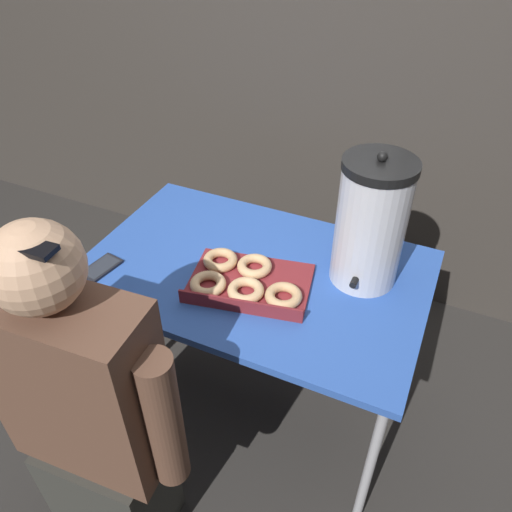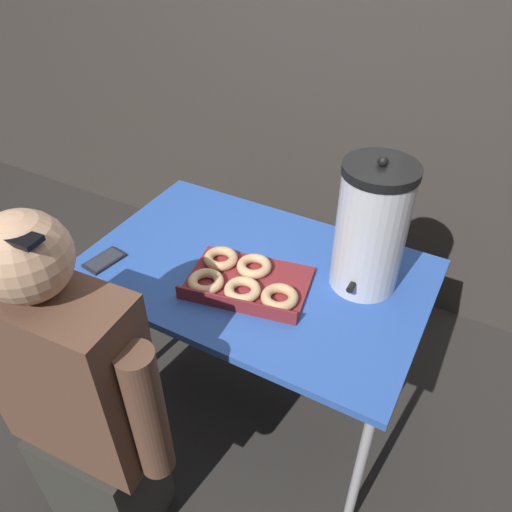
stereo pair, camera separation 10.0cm
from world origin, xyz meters
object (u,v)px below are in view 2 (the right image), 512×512
object	(u,v)px
coffee_urn	(371,228)
person_seated	(81,408)
donut_box	(243,281)
cell_phone	(104,260)

from	to	relation	value
coffee_urn	person_seated	bearing A→B (deg)	-125.71
donut_box	coffee_urn	distance (m)	0.45
donut_box	cell_phone	world-z (taller)	donut_box
donut_box	person_seated	bearing A→B (deg)	-122.04
donut_box	person_seated	distance (m)	0.63
coffee_urn	donut_box	bearing A→B (deg)	-148.28
donut_box	coffee_urn	size ratio (longest dim) A/B	0.95
cell_phone	person_seated	world-z (taller)	person_seated
coffee_urn	person_seated	world-z (taller)	person_seated
donut_box	person_seated	world-z (taller)	person_seated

